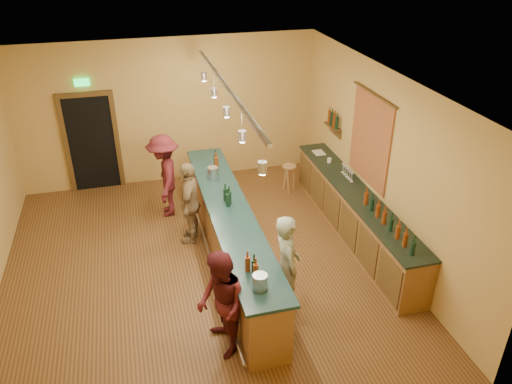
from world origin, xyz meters
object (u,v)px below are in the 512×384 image
object	(u,v)px
customer_b	(190,202)
tasting_bar	(230,232)
customer_a	(221,305)
bar_stool	(289,172)
back_counter	(355,214)
bartender	(287,264)
customer_c	(165,176)

from	to	relation	value
customer_b	tasting_bar	bearing A→B (deg)	50.98
customer_a	bar_stool	distance (m)	4.80
bar_stool	customer_b	bearing A→B (deg)	-150.23
back_counter	bartender	xyz separation A→B (m)	(-1.86, -1.58, 0.33)
bartender	customer_c	size ratio (longest dim) A/B	0.97
customer_a	bar_stool	world-z (taller)	customer_a
tasting_bar	bartender	bearing A→B (deg)	-68.52
customer_a	customer_b	bearing A→B (deg)	173.66
bartender	customer_a	size ratio (longest dim) A/B	1.04
tasting_bar	customer_b	bearing A→B (deg)	122.52
back_counter	tasting_bar	distance (m)	2.42
bartender	bar_stool	distance (m)	3.83
back_counter	tasting_bar	xyz separation A→B (m)	(-2.41, -0.18, 0.12)
back_counter	customer_a	world-z (taller)	customer_a
customer_c	bar_stool	world-z (taller)	customer_c
customer_b	customer_a	bearing A→B (deg)	18.46
tasting_bar	customer_c	size ratio (longest dim) A/B	3.01
back_counter	tasting_bar	world-z (taller)	tasting_bar
customer_c	customer_a	bearing A→B (deg)	10.06
customer_b	customer_c	world-z (taller)	customer_c
tasting_bar	customer_c	xyz separation A→B (m)	(-0.89, 1.94, 0.24)
customer_c	customer_b	bearing A→B (deg)	22.64
customer_b	back_counter	bearing A→B (deg)	95.51
back_counter	bartender	distance (m)	2.46
tasting_bar	customer_c	world-z (taller)	customer_c
back_counter	bartender	size ratio (longest dim) A/B	2.78
tasting_bar	customer_a	distance (m)	2.06
back_counter	bar_stool	size ratio (longest dim) A/B	7.37
customer_b	customer_c	bearing A→B (deg)	-143.98
tasting_bar	bartender	world-z (taller)	bartender
back_counter	bar_stool	distance (m)	2.11
tasting_bar	bartender	size ratio (longest dim) A/B	3.11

